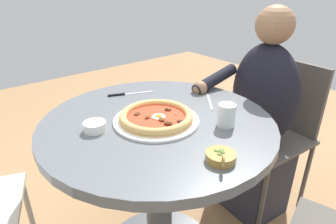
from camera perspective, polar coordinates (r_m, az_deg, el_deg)
dining_table at (r=1.19m, az=-1.94°, el=-9.76°), size 0.88×0.88×0.74m
pizza_on_plate at (r=1.06m, az=-2.34°, el=-1.08°), size 0.32×0.32×0.04m
water_glass at (r=1.05m, az=11.55°, el=-0.87°), size 0.06×0.06×0.08m
steak_knife at (r=1.33m, az=-8.78°, el=3.55°), size 0.09×0.20×0.01m
ramekin_capers at (r=1.03m, az=-14.40°, el=-2.75°), size 0.08×0.08×0.03m
olive_pan at (r=0.86m, az=10.47°, el=-8.72°), size 0.10×0.10×0.05m
fork_utensil at (r=1.25m, az=8.30°, el=2.03°), size 0.13×0.11×0.00m
diner_person at (r=1.58m, az=17.48°, el=-3.62°), size 0.38×0.49×1.13m
cafe_chair_diner at (r=1.68m, az=20.66°, el=-2.09°), size 0.44×0.44×0.84m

